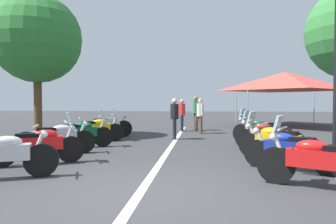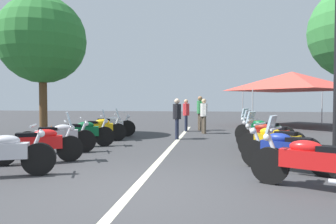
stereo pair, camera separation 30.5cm
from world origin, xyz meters
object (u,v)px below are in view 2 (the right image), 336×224
at_px(motorcycle_left_row_4, 98,128).
at_px(bystander_2, 177,116).
at_px(motorcycle_left_row_2, 58,137).
at_px(traffic_cone_0, 51,134).
at_px(motorcycle_right_row_1, 287,150).
at_px(motorcycle_right_row_2, 276,142).
at_px(event_tent, 292,81).
at_px(motorcycle_left_row_3, 81,132).
at_px(motorcycle_left_row_5, 110,126).
at_px(motorcycle_right_row_3, 268,135).
at_px(motorcycle_right_row_0, 315,162).
at_px(bystander_3, 186,113).
at_px(bystander_1, 200,110).
at_px(motorcycle_left_row_1, 39,144).
at_px(motorcycle_right_row_4, 263,131).
at_px(roadside_tree_1, 42,40).
at_px(bystander_0, 204,113).

xyz_separation_m(motorcycle_left_row_4, bystander_2, (1.03, -2.78, 0.45)).
relative_size(motorcycle_left_row_2, traffic_cone_0, 3.28).
bearing_deg(motorcycle_right_row_1, motorcycle_right_row_2, -61.59).
bearing_deg(motorcycle_right_row_1, bystander_2, -30.84).
bearing_deg(event_tent, bystander_2, 139.51).
xyz_separation_m(motorcycle_left_row_3, motorcycle_right_row_2, (-1.40, -5.71, -0.00)).
xyz_separation_m(motorcycle_left_row_5, motorcycle_right_row_3, (-2.73, -5.82, -0.01)).
distance_m(motorcycle_left_row_2, motorcycle_right_row_0, 6.56).
relative_size(motorcycle_left_row_4, bystander_3, 1.29).
distance_m(motorcycle_right_row_1, bystander_2, 5.84).
distance_m(motorcycle_right_row_3, bystander_3, 6.24).
height_order(motorcycle_right_row_0, traffic_cone_0, motorcycle_right_row_0).
xyz_separation_m(motorcycle_left_row_5, bystander_3, (2.78, -2.92, 0.44)).
distance_m(motorcycle_left_row_3, bystander_1, 7.14).
distance_m(motorcycle_left_row_5, motorcycle_right_row_2, 7.10).
bearing_deg(motorcycle_right_row_2, bystander_3, -35.01).
bearing_deg(motorcycle_right_row_3, motorcycle_left_row_2, 40.65).
bearing_deg(motorcycle_left_row_1, motorcycle_right_row_4, 4.56).
distance_m(motorcycle_left_row_3, motorcycle_right_row_4, 5.99).
relative_size(motorcycle_right_row_3, traffic_cone_0, 3.03).
xyz_separation_m(motorcycle_left_row_3, traffic_cone_0, (1.02, 1.59, -0.18)).
xyz_separation_m(motorcycle_right_row_0, motorcycle_right_row_2, (2.57, 0.11, -0.01)).
height_order(motorcycle_left_row_4, motorcycle_left_row_5, motorcycle_left_row_4).
bearing_deg(bystander_2, motorcycle_left_row_5, 166.33).
height_order(traffic_cone_0, event_tent, event_tent).
distance_m(motorcycle_right_row_2, motorcycle_right_row_3, 1.47).
xyz_separation_m(motorcycle_left_row_1, motorcycle_right_row_0, (-1.38, -5.70, 0.01)).
height_order(motorcycle_right_row_0, roadside_tree_1, roadside_tree_1).
distance_m(motorcycle_left_row_3, motorcycle_right_row_0, 7.05).
height_order(motorcycle_left_row_5, bystander_0, bystander_0).
bearing_deg(traffic_cone_0, motorcycle_right_row_3, -97.31).
bearing_deg(motorcycle_left_row_1, motorcycle_right_row_0, -43.35).
bearing_deg(motorcycle_right_row_2, motorcycle_right_row_1, 121.89).
xyz_separation_m(roadside_tree_1, event_tent, (6.75, -11.62, -1.36)).
bearing_deg(bystander_1, motorcycle_left_row_3, 32.30).
relative_size(motorcycle_right_row_1, bystander_2, 1.15).
distance_m(motorcycle_right_row_2, roadside_tree_1, 10.13).
relative_size(motorcycle_right_row_3, roadside_tree_1, 0.32).
height_order(motorcycle_left_row_1, motorcycle_right_row_2, motorcycle_right_row_2).
bearing_deg(bystander_0, motorcycle_right_row_2, -95.51).
bearing_deg(motorcycle_left_row_4, bystander_1, 32.30).
height_order(bystander_2, event_tent, event_tent).
xyz_separation_m(motorcycle_left_row_3, bystander_2, (2.44, -2.82, 0.45)).
relative_size(motorcycle_left_row_1, bystander_3, 1.19).
height_order(motorcycle_left_row_2, motorcycle_right_row_3, motorcycle_right_row_3).
bearing_deg(motorcycle_left_row_2, motorcycle_left_row_3, 59.45).
bearing_deg(motorcycle_left_row_2, bystander_1, 39.21).
xyz_separation_m(motorcycle_right_row_2, motorcycle_right_row_3, (1.47, -0.09, -0.00)).
distance_m(motorcycle_left_row_4, roadside_tree_1, 4.74).
bearing_deg(roadside_tree_1, bystander_3, -63.16).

